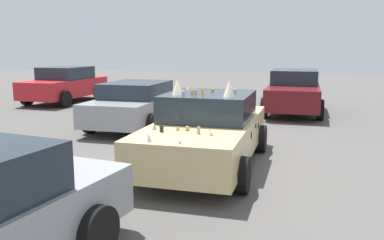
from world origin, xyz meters
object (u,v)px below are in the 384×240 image
(art_car_decorated, at_px, (207,130))
(parked_sedan_behind_right, at_px, (139,103))
(parked_sedan_far_right, at_px, (294,91))
(parked_sedan_behind_left, at_px, (65,84))

(art_car_decorated, bearing_deg, parked_sedan_behind_right, -139.88)
(art_car_decorated, distance_m, parked_sedan_far_right, 7.55)
(parked_sedan_far_right, bearing_deg, parked_sedan_behind_left, -90.79)
(art_car_decorated, xyz_separation_m, parked_sedan_far_right, (7.42, -1.40, 0.07))
(art_car_decorated, bearing_deg, parked_sedan_behind_left, -133.16)
(art_car_decorated, bearing_deg, parked_sedan_far_right, 169.19)
(art_car_decorated, height_order, parked_sedan_behind_right, art_car_decorated)
(art_car_decorated, relative_size, parked_sedan_far_right, 0.96)
(art_car_decorated, relative_size, parked_sedan_behind_right, 0.98)
(art_car_decorated, xyz_separation_m, parked_sedan_behind_left, (7.51, 8.04, 0.06))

